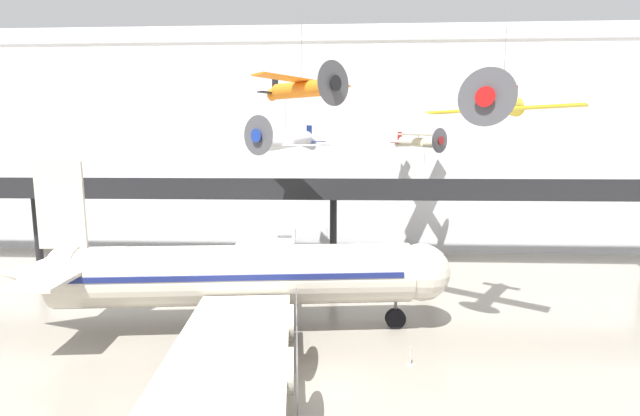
{
  "coord_description": "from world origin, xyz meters",
  "views": [
    {
      "loc": [
        0.53,
        -19.03,
        11.35
      ],
      "look_at": [
        -0.78,
        10.47,
        7.3
      ],
      "focal_mm": 24.0,
      "sensor_mm": 36.0,
      "label": 1
    }
  ],
  "objects_px": {
    "suspended_plane_cream_biplane": "(419,142)",
    "airliner_silver_main": "(235,276)",
    "suspended_plane_orange_highwing": "(302,88)",
    "stanchion_barrier": "(410,360)",
    "suspended_plane_white_twin": "(286,141)",
    "suspended_plane_yellow_lowwing": "(502,104)"
  },
  "relations": [
    {
      "from": "suspended_plane_orange_highwing",
      "to": "stanchion_barrier",
      "type": "height_order",
      "value": "suspended_plane_orange_highwing"
    },
    {
      "from": "airliner_silver_main",
      "to": "stanchion_barrier",
      "type": "bearing_deg",
      "value": -26.06
    },
    {
      "from": "suspended_plane_orange_highwing",
      "to": "suspended_plane_white_twin",
      "type": "xyz_separation_m",
      "value": [
        -2.43,
        11.71,
        -2.85
      ]
    },
    {
      "from": "suspended_plane_white_twin",
      "to": "stanchion_barrier",
      "type": "xyz_separation_m",
      "value": [
        8.46,
        -15.92,
        -11.72
      ]
    },
    {
      "from": "suspended_plane_yellow_lowwing",
      "to": "suspended_plane_white_twin",
      "type": "xyz_separation_m",
      "value": [
        -13.78,
        12.39,
        -1.83
      ]
    },
    {
      "from": "suspended_plane_yellow_lowwing",
      "to": "suspended_plane_white_twin",
      "type": "bearing_deg",
      "value": -97.54
    },
    {
      "from": "suspended_plane_white_twin",
      "to": "airliner_silver_main",
      "type": "bearing_deg",
      "value": 26.24
    },
    {
      "from": "suspended_plane_yellow_lowwing",
      "to": "stanchion_barrier",
      "type": "bearing_deg",
      "value": -22.05
    },
    {
      "from": "stanchion_barrier",
      "to": "suspended_plane_white_twin",
      "type": "bearing_deg",
      "value": 117.98
    },
    {
      "from": "suspended_plane_yellow_lowwing",
      "to": "suspended_plane_cream_biplane",
      "type": "relative_size",
      "value": 0.87
    },
    {
      "from": "suspended_plane_cream_biplane",
      "to": "stanchion_barrier",
      "type": "bearing_deg",
      "value": -52.3
    },
    {
      "from": "suspended_plane_orange_highwing",
      "to": "suspended_plane_cream_biplane",
      "type": "xyz_separation_m",
      "value": [
        10.03,
        17.22,
        -2.8
      ]
    },
    {
      "from": "airliner_silver_main",
      "to": "suspended_plane_white_twin",
      "type": "relative_size",
      "value": 3.56
    },
    {
      "from": "suspended_plane_cream_biplane",
      "to": "airliner_silver_main",
      "type": "bearing_deg",
      "value": -80.38
    },
    {
      "from": "airliner_silver_main",
      "to": "suspended_plane_cream_biplane",
      "type": "xyz_separation_m",
      "value": [
        14.17,
        17.7,
        8.44
      ]
    },
    {
      "from": "suspended_plane_yellow_lowwing",
      "to": "airliner_silver_main",
      "type": "bearing_deg",
      "value": -56.31
    },
    {
      "from": "suspended_plane_cream_biplane",
      "to": "stanchion_barrier",
      "type": "xyz_separation_m",
      "value": [
        -4.0,
        -21.43,
        -11.77
      ]
    },
    {
      "from": "suspended_plane_cream_biplane",
      "to": "suspended_plane_white_twin",
      "type": "xyz_separation_m",
      "value": [
        -12.46,
        -5.51,
        -0.04
      ]
    },
    {
      "from": "suspended_plane_cream_biplane",
      "to": "suspended_plane_yellow_lowwing",
      "type": "bearing_deg",
      "value": -37.49
    },
    {
      "from": "airliner_silver_main",
      "to": "suspended_plane_orange_highwing",
      "type": "height_order",
      "value": "suspended_plane_orange_highwing"
    },
    {
      "from": "suspended_plane_orange_highwing",
      "to": "stanchion_barrier",
      "type": "relative_size",
      "value": 5.61
    },
    {
      "from": "stanchion_barrier",
      "to": "suspended_plane_orange_highwing",
      "type": "bearing_deg",
      "value": 145.05
    }
  ]
}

